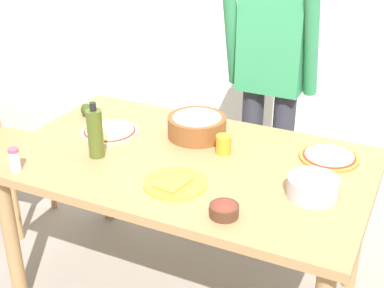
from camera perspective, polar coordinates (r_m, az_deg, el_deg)
name	(u,v)px	position (r m, az deg, el deg)	size (l,w,h in m)	color
dining_table	(187,177)	(2.42, -0.51, -3.46)	(1.60, 0.96, 0.76)	#A37A4C
person_cook	(271,73)	(2.91, 8.37, 7.40)	(0.49, 0.25, 1.62)	#2D2D38
pizza_raw_on_board	(110,132)	(2.64, -8.70, 1.30)	(0.28, 0.28, 0.02)	beige
pizza_cooked_on_tray	(329,157)	(2.45, 14.31, -1.33)	(0.26, 0.26, 0.02)	#C67A33
plate_with_slice	(175,183)	(2.18, -1.82, -4.15)	(0.26, 0.26, 0.02)	gold
popcorn_bowl	(197,124)	(2.56, 0.52, 2.09)	(0.28, 0.28, 0.11)	brown
mixing_bowl_steel	(313,187)	(2.14, 12.67, -4.49)	(0.20, 0.20, 0.08)	#B7B7BC
small_sauce_bowl	(224,209)	(1.98, 3.42, -6.91)	(0.11, 0.11, 0.06)	#4C2D1E
olive_oil_bottle	(95,133)	(2.39, -10.21, 1.16)	(0.07, 0.07, 0.26)	#47561E
cup_orange	(223,144)	(2.41, 3.35, -0.04)	(0.07, 0.07, 0.09)	orange
salt_shaker	(15,160)	(2.38, -18.27, -1.61)	(0.04, 0.04, 0.11)	white
avocado	(86,110)	(2.84, -11.14, 3.54)	(0.06, 0.06, 0.07)	#2D4219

